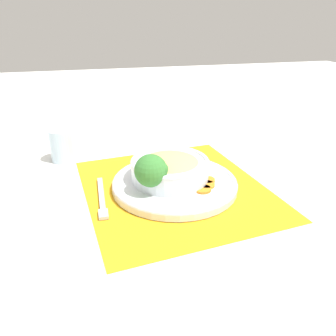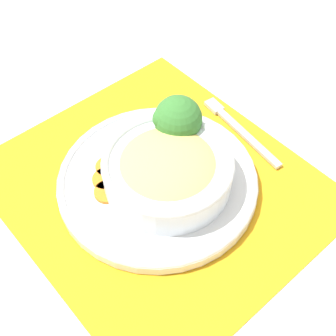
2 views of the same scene
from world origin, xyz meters
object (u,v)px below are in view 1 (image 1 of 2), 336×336
at_px(broccoli_floret, 151,171).
at_px(fork, 102,201).
at_px(bowl, 170,167).
at_px(water_glass, 63,147).

height_order(broccoli_floret, fork, broccoli_floret).
relative_size(bowl, broccoli_floret, 2.08).
distance_m(broccoli_floret, fork, 0.13).
height_order(water_glass, fork, water_glass).
bearing_deg(water_glass, fork, 107.85).
bearing_deg(water_glass, broccoli_floret, 124.89).
height_order(bowl, water_glass, water_glass).
bearing_deg(fork, bowl, -164.76).
xyz_separation_m(broccoli_floret, water_glass, (0.20, -0.29, -0.03)).
height_order(broccoli_floret, water_glass, broccoli_floret).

